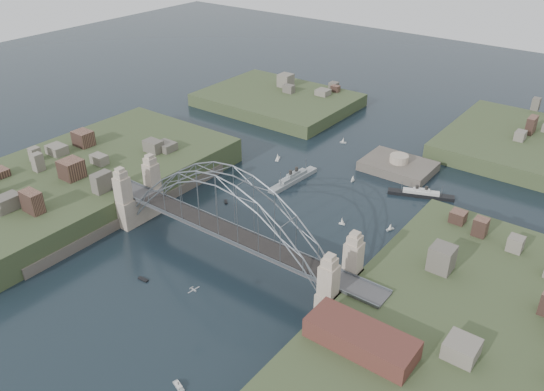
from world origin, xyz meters
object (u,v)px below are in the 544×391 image
at_px(bridge, 226,217).
at_px(ocean_liner, 421,194).
at_px(naval_cruiser_near, 293,179).
at_px(naval_cruiser_far, 328,120).
at_px(wharf_shed, 361,338).
at_px(fort_island, 397,171).

bearing_deg(bridge, ocean_liner, 66.81).
bearing_deg(ocean_liner, bridge, -113.19).
relative_size(naval_cruiser_near, naval_cruiser_far, 1.25).
bearing_deg(wharf_shed, fort_island, 110.85).
relative_size(bridge, naval_cruiser_far, 5.04).
relative_size(fort_island, naval_cruiser_near, 1.06).
height_order(bridge, ocean_liner, bridge).
bearing_deg(naval_cruiser_far, bridge, -72.90).
distance_m(naval_cruiser_far, ocean_liner, 62.69).
height_order(bridge, wharf_shed, bridge).
xyz_separation_m(naval_cruiser_near, naval_cruiser_far, (-17.67, 48.56, -0.09)).
bearing_deg(ocean_liner, naval_cruiser_far, 148.02).
distance_m(naval_cruiser_near, ocean_liner, 38.68).
relative_size(fort_island, naval_cruiser_far, 1.32).
height_order(fort_island, naval_cruiser_far, fort_island).
bearing_deg(naval_cruiser_near, fort_island, 50.20).
bearing_deg(naval_cruiser_near, bridge, -76.29).
bearing_deg(fort_island, wharf_shed, -69.15).
bearing_deg(fort_island, naval_cruiser_far, 151.77).
bearing_deg(ocean_liner, fort_island, 138.18).
height_order(bridge, naval_cruiser_near, bridge).
xyz_separation_m(bridge, naval_cruiser_near, (-10.49, 43.01, -11.36)).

